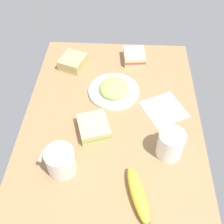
% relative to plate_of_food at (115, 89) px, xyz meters
% --- Properties ---
extents(tabletop, '(0.90, 0.64, 0.02)m').
position_rel_plate_of_food_xyz_m(tabletop, '(0.13, -0.00, -0.03)').
color(tabletop, '#936D47').
rests_on(tabletop, ground).
extents(plate_of_food, '(0.20, 0.20, 0.05)m').
position_rel_plate_of_food_xyz_m(plate_of_food, '(0.00, 0.00, 0.00)').
color(plate_of_food, white).
rests_on(plate_of_food, tabletop).
extents(coffee_mug_black, '(0.11, 0.08, 0.10)m').
position_rel_plate_of_food_xyz_m(coffee_mug_black, '(0.27, 0.19, 0.03)').
color(coffee_mug_black, white).
rests_on(coffee_mug_black, tabletop).
extents(coffee_mug_milky, '(0.09, 0.11, 0.09)m').
position_rel_plate_of_food_xyz_m(coffee_mug_milky, '(0.35, -0.15, 0.03)').
color(coffee_mug_milky, silver).
rests_on(coffee_mug_milky, tabletop).
extents(sandwich_main, '(0.13, 0.12, 0.04)m').
position_rel_plate_of_food_xyz_m(sandwich_main, '(-0.15, -0.19, 0.01)').
color(sandwich_main, tan).
rests_on(sandwich_main, tabletop).
extents(sandwich_side, '(0.13, 0.13, 0.04)m').
position_rel_plate_of_food_xyz_m(sandwich_side, '(0.20, -0.06, 0.01)').
color(sandwich_side, '#DBB77A').
rests_on(sandwich_side, tabletop).
extents(sandwich_extra, '(0.11, 0.10, 0.04)m').
position_rel_plate_of_food_xyz_m(sandwich_extra, '(-0.20, 0.08, 0.01)').
color(sandwich_extra, beige).
rests_on(sandwich_extra, tabletop).
extents(banana, '(0.18, 0.09, 0.04)m').
position_rel_plate_of_food_xyz_m(banana, '(0.43, 0.09, 0.00)').
color(banana, yellow).
rests_on(banana, tabletop).
extents(paper_napkin, '(0.19, 0.19, 0.00)m').
position_rel_plate_of_food_xyz_m(paper_napkin, '(0.08, 0.19, -0.01)').
color(paper_napkin, white).
rests_on(paper_napkin, tabletop).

